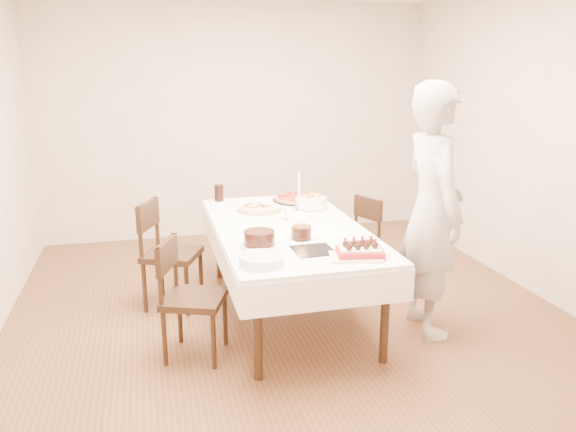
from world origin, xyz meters
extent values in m
plane|color=#55361D|center=(0.00, 0.00, 0.00)|extent=(5.00, 5.00, 0.00)
cube|color=beige|center=(0.00, 2.50, 1.35)|extent=(4.50, 0.04, 2.70)
cube|color=beige|center=(0.00, -2.50, 1.35)|extent=(4.50, 0.04, 2.70)
cube|color=beige|center=(2.25, 0.00, 1.35)|extent=(0.04, 5.00, 2.70)
cube|color=white|center=(0.00, 0.10, 0.38)|extent=(1.74, 2.39, 0.75)
imported|color=beige|center=(0.96, -0.43, 0.95)|extent=(0.50, 0.72, 1.89)
cylinder|color=beige|center=(-0.13, 0.61, 0.77)|extent=(0.46, 0.46, 0.04)
cylinder|color=red|center=(0.30, 0.91, 0.77)|extent=(0.46, 0.46, 0.04)
cube|color=#B21E1E|center=(0.38, 0.76, 0.75)|extent=(0.25, 0.25, 0.01)
cylinder|color=white|center=(0.34, 0.61, 0.80)|extent=(0.34, 0.34, 0.09)
cylinder|color=white|center=(0.23, 0.60, 0.92)|extent=(0.07, 0.07, 0.34)
cylinder|color=black|center=(-0.42, 1.08, 0.83)|extent=(0.10, 0.10, 0.16)
cylinder|color=black|center=(-0.33, -0.34, 0.81)|extent=(0.29, 0.29, 0.11)
cube|color=black|center=(0.02, -0.53, 0.75)|extent=(0.29, 0.29, 0.01)
cylinder|color=#34170E|center=(0.01, -0.25, 0.84)|extent=(0.20, 0.20, 0.15)
cube|color=beige|center=(0.25, -0.75, 0.75)|extent=(0.38, 0.30, 0.03)
cylinder|color=white|center=(-0.39, -0.71, 0.78)|extent=(0.38, 0.38, 0.06)
cylinder|color=white|center=(-0.34, -0.41, 0.75)|extent=(0.28, 0.28, 0.01)
camera|label=1|loc=(-1.07, -4.06, 2.00)|focal=35.00mm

